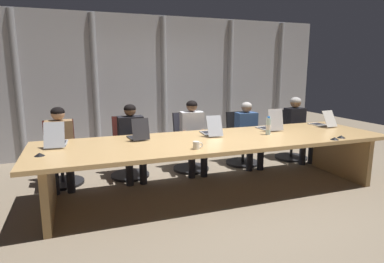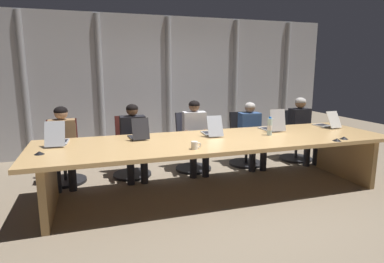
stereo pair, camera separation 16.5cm
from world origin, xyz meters
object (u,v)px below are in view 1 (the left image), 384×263
Objects in this scene: laptop_left_mid at (138,135)px; person_left_end at (60,143)px; water_bottle_primary at (268,126)px; coffee_mug_near at (197,145)px; office_chair_left_end at (61,160)px; office_chair_right_end at (290,140)px; laptop_right_mid at (270,126)px; laptop_right_end at (322,123)px; conference_mic_left_side at (335,138)px; conference_mic_middle at (39,154)px; office_chair_right_mid at (242,144)px; person_center at (193,133)px; person_right_end at (298,125)px; office_chair_left_mid at (129,154)px; person_right_mid at (248,131)px; laptop_center at (211,131)px; laptop_left_end at (56,141)px; conference_mic_right_side at (341,137)px; office_chair_center at (190,148)px; person_left_mid at (132,138)px.

person_left_end is at bearing 52.70° from laptop_left_mid.
coffee_mug_near is at bearing -160.59° from water_bottle_primary.
office_chair_left_end is 4.04m from office_chair_right_end.
laptop_right_mid is 1.00m from laptop_right_end.
conference_mic_left_side is at bearing -115.95° from laptop_left_mid.
coffee_mug_near is 1.14× the size of conference_mic_middle.
water_bottle_primary is at bearing -12.66° from office_chair_right_mid.
laptop_right_mid is (2.03, -0.03, 0.01)m from laptop_left_mid.
person_left_end is 0.98× the size of person_center.
office_chair_right_mid is at bearing 1.68° from laptop_right_mid.
person_left_end is 0.98× the size of person_right_end.
conference_mic_left_side is (0.44, -1.72, 0.43)m from office_chair_right_mid.
office_chair_left_mid is at bearing 67.88° from laptop_right_mid.
office_chair_left_mid is at bearing -95.40° from person_right_end.
conference_mic_left_side is at bearing 18.32° from person_right_mid.
laptop_right_mid reaches higher than laptop_center.
laptop_left_end is 3.04m from laptop_right_mid.
conference_mic_middle is at bearing 169.98° from coffee_mug_near.
person_right_end is at bearing 73.13° from conference_mic_right_side.
conference_mic_right_side is (3.62, -1.66, 0.42)m from office_chair_left_end.
office_chair_left_mid is 0.81× the size of person_right_end.
person_right_end reaches higher than coffee_mug_near.
laptop_center is 0.39× the size of person_center.
conference_mic_middle is (-2.18, -1.10, 0.11)m from person_center.
office_chair_center is at bearing 50.87° from laptop_right_mid.
office_chair_left_end is 0.84× the size of person_right_mid.
conference_mic_middle is at bearing 91.99° from laptop_right_end.
office_chair_right_end is 8.28× the size of conference_mic_right_side.
laptop_right_end is (4.04, -0.01, -0.01)m from laptop_left_end.
conference_mic_middle is at bearing -177.22° from water_bottle_primary.
laptop_left_end is at bearing -88.35° from office_chair_right_end.
laptop_right_end reaches higher than water_bottle_primary.
laptop_left_end is 1.72m from coffee_mug_near.
office_chair_center is 7.62× the size of coffee_mug_near.
laptop_left_end is 0.41× the size of person_right_end.
person_left_end is 1.03× the size of person_right_mid.
office_chair_right_mid is (0.97, 0.85, -0.47)m from laptop_center.
person_left_mid is at bearing -87.98° from office_chair_center.
person_right_end is at bearing 37.22° from water_bottle_primary.
office_chair_right_end is at bearing 99.78° from person_center.
person_left_mid is at bearing -53.94° from laptop_left_end.
person_center is (1.00, 0.00, 0.01)m from person_left_mid.
office_chair_left_end is 0.34m from person_left_end.
laptop_left_mid is 2.20m from office_chair_right_mid.
office_chair_center is 0.34m from person_center.
office_chair_right_mid is at bearing 86.12° from office_chair_left_end.
person_right_end is at bearing 14.64° from conference_mic_middle.
person_right_end is 1.68m from conference_mic_left_side.
conference_mic_middle is (-4.22, -1.10, 0.11)m from person_right_end.
laptop_left_end is 4.34× the size of conference_mic_left_side.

